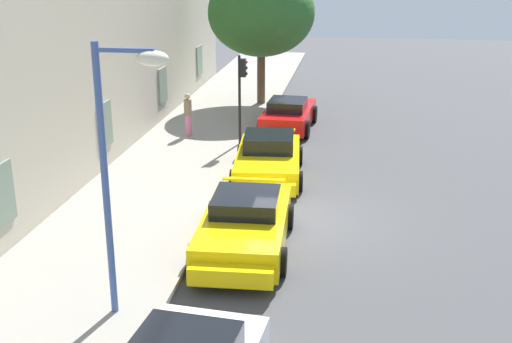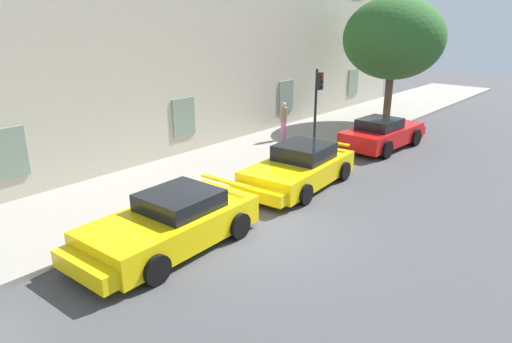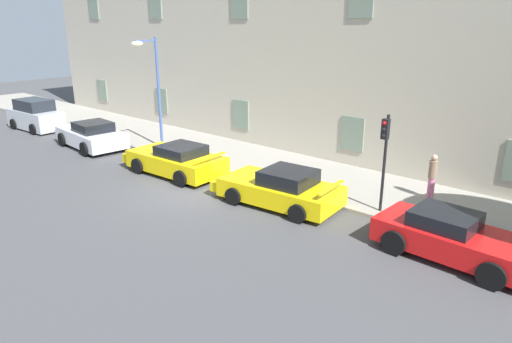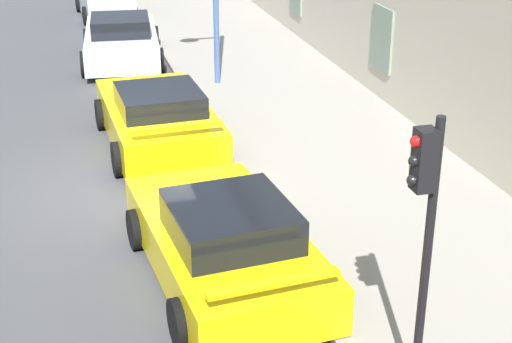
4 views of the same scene
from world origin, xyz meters
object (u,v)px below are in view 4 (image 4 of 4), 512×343
sportscar_yellow_flank (156,116)px  sportscar_red_lead (121,40)px  traffic_light (424,213)px  sportscar_white_middle (221,238)px

sportscar_yellow_flank → sportscar_red_lead: bearing=-179.6°
sportscar_yellow_flank → traffic_light: traffic_light is taller
sportscar_red_lead → traffic_light: size_ratio=1.46×
sportscar_red_lead → traffic_light: traffic_light is taller
sportscar_red_lead → traffic_light: 15.76m
sportscar_yellow_flank → traffic_light: 9.18m
sportscar_red_lead → traffic_light: bearing=6.1°
sportscar_red_lead → sportscar_yellow_flank: sportscar_red_lead is taller
sportscar_yellow_flank → sportscar_white_middle: bearing=1.6°
sportscar_yellow_flank → traffic_light: (8.85, 1.60, 1.82)m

